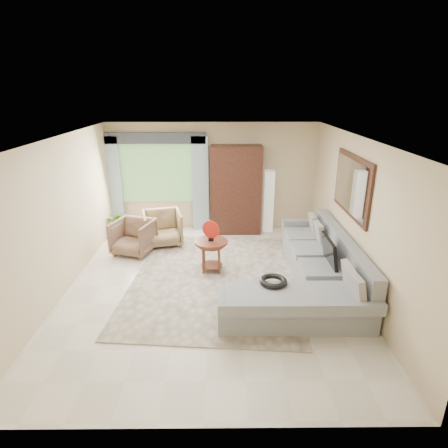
{
  "coord_description": "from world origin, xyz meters",
  "views": [
    {
      "loc": [
        0.2,
        -5.94,
        3.34
      ],
      "look_at": [
        0.25,
        0.35,
        1.05
      ],
      "focal_mm": 30.0,
      "sensor_mm": 36.0,
      "label": 1
    }
  ],
  "objects_px": {
    "armchair_right": "(162,228)",
    "armoire": "(236,190)",
    "armchair_left": "(133,237)",
    "floor_lamp": "(268,201)",
    "tv_screen": "(330,251)",
    "sectional_sofa": "(313,276)",
    "coffee_table": "(211,255)",
    "potted_plant": "(117,224)"
  },
  "relations": [
    {
      "from": "floor_lamp",
      "to": "armchair_right",
      "type": "bearing_deg",
      "value": -160.81
    },
    {
      "from": "potted_plant",
      "to": "armoire",
      "type": "relative_size",
      "value": 0.27
    },
    {
      "from": "tv_screen",
      "to": "coffee_table",
      "type": "height_order",
      "value": "tv_screen"
    },
    {
      "from": "armchair_right",
      "to": "floor_lamp",
      "type": "relative_size",
      "value": 0.56
    },
    {
      "from": "tv_screen",
      "to": "armchair_right",
      "type": "bearing_deg",
      "value": 147.26
    },
    {
      "from": "armchair_right",
      "to": "potted_plant",
      "type": "distance_m",
      "value": 1.31
    },
    {
      "from": "sectional_sofa",
      "to": "tv_screen",
      "type": "xyz_separation_m",
      "value": [
        0.27,
        0.06,
        0.44
      ]
    },
    {
      "from": "armoire",
      "to": "floor_lamp",
      "type": "relative_size",
      "value": 1.4
    },
    {
      "from": "floor_lamp",
      "to": "armchair_left",
      "type": "bearing_deg",
      "value": -156.15
    },
    {
      "from": "armchair_right",
      "to": "armchair_left",
      "type": "bearing_deg",
      "value": -153.32
    },
    {
      "from": "armchair_right",
      "to": "potted_plant",
      "type": "relative_size",
      "value": 1.47
    },
    {
      "from": "armoire",
      "to": "tv_screen",
      "type": "bearing_deg",
      "value": -62.13
    },
    {
      "from": "sectional_sofa",
      "to": "floor_lamp",
      "type": "bearing_deg",
      "value": 98.33
    },
    {
      "from": "sectional_sofa",
      "to": "armoire",
      "type": "height_order",
      "value": "armoire"
    },
    {
      "from": "armchair_right",
      "to": "potted_plant",
      "type": "height_order",
      "value": "armchair_right"
    },
    {
      "from": "coffee_table",
      "to": "floor_lamp",
      "type": "height_order",
      "value": "floor_lamp"
    },
    {
      "from": "tv_screen",
      "to": "armchair_left",
      "type": "relative_size",
      "value": 0.92
    },
    {
      "from": "armchair_right",
      "to": "armoire",
      "type": "relative_size",
      "value": 0.4
    },
    {
      "from": "armchair_left",
      "to": "floor_lamp",
      "type": "bearing_deg",
      "value": 40.81
    },
    {
      "from": "armoire",
      "to": "floor_lamp",
      "type": "bearing_deg",
      "value": 4.29
    },
    {
      "from": "coffee_table",
      "to": "armchair_right",
      "type": "xyz_separation_m",
      "value": [
        -1.13,
        1.35,
        0.05
      ]
    },
    {
      "from": "armchair_left",
      "to": "floor_lamp",
      "type": "relative_size",
      "value": 0.53
    },
    {
      "from": "coffee_table",
      "to": "potted_plant",
      "type": "relative_size",
      "value": 1.11
    },
    {
      "from": "tv_screen",
      "to": "armchair_right",
      "type": "distance_m",
      "value": 3.78
    },
    {
      "from": "sectional_sofa",
      "to": "armoire",
      "type": "bearing_deg",
      "value": 113.06
    },
    {
      "from": "armoire",
      "to": "sectional_sofa",
      "type": "bearing_deg",
      "value": -66.94
    },
    {
      "from": "armchair_left",
      "to": "armchair_right",
      "type": "bearing_deg",
      "value": 57.86
    },
    {
      "from": "tv_screen",
      "to": "coffee_table",
      "type": "bearing_deg",
      "value": 161.43
    },
    {
      "from": "sectional_sofa",
      "to": "armchair_left",
      "type": "height_order",
      "value": "sectional_sofa"
    },
    {
      "from": "tv_screen",
      "to": "armchair_right",
      "type": "height_order",
      "value": "tv_screen"
    },
    {
      "from": "coffee_table",
      "to": "armchair_left",
      "type": "bearing_deg",
      "value": 152.37
    },
    {
      "from": "sectional_sofa",
      "to": "armoire",
      "type": "xyz_separation_m",
      "value": [
        -1.23,
        2.9,
        0.77
      ]
    },
    {
      "from": "armchair_left",
      "to": "armchair_right",
      "type": "height_order",
      "value": "armchair_right"
    },
    {
      "from": "sectional_sofa",
      "to": "armchair_right",
      "type": "distance_m",
      "value": 3.58
    },
    {
      "from": "floor_lamp",
      "to": "potted_plant",
      "type": "bearing_deg",
      "value": -175.27
    },
    {
      "from": "sectional_sofa",
      "to": "armchair_right",
      "type": "relative_size",
      "value": 4.11
    },
    {
      "from": "sectional_sofa",
      "to": "tv_screen",
      "type": "relative_size",
      "value": 4.68
    },
    {
      "from": "armoire",
      "to": "floor_lamp",
      "type": "distance_m",
      "value": 0.86
    },
    {
      "from": "armchair_left",
      "to": "floor_lamp",
      "type": "xyz_separation_m",
      "value": [
        3.02,
        1.33,
        0.39
      ]
    },
    {
      "from": "potted_plant",
      "to": "armoire",
      "type": "xyz_separation_m",
      "value": [
        2.85,
        0.24,
        0.76
      ]
    },
    {
      "from": "coffee_table",
      "to": "armchair_left",
      "type": "distance_m",
      "value": 1.89
    },
    {
      "from": "tv_screen",
      "to": "armoire",
      "type": "xyz_separation_m",
      "value": [
        -1.5,
        2.84,
        0.33
      ]
    }
  ]
}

